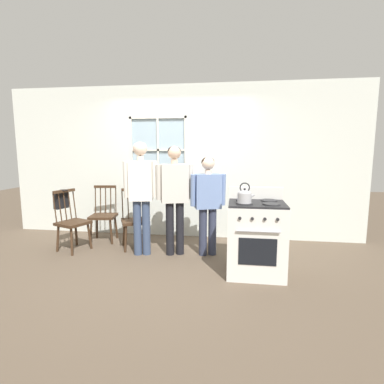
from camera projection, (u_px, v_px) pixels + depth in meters
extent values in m
plane|color=brown|center=(162.00, 263.00, 4.18)|extent=(16.00, 16.00, 0.00)
cube|color=silver|center=(73.00, 161.00, 5.66)|extent=(2.28, 0.06, 2.70)
cube|color=silver|center=(276.00, 163.00, 5.12)|extent=(3.07, 0.06, 2.70)
cube|color=silver|center=(159.00, 209.00, 5.54)|extent=(1.05, 0.06, 0.97)
cube|color=silver|center=(158.00, 101.00, 5.26)|extent=(1.05, 0.06, 0.54)
cube|color=silver|center=(158.00, 184.00, 5.40)|extent=(1.11, 0.10, 0.03)
cube|color=#9EB7C6|center=(159.00, 150.00, 5.40)|extent=(0.99, 0.01, 1.13)
cube|color=silver|center=(158.00, 150.00, 5.37)|extent=(0.04, 0.02, 1.19)
cube|color=silver|center=(158.00, 150.00, 5.37)|extent=(1.05, 0.02, 0.04)
cube|color=silver|center=(131.00, 150.00, 5.44)|extent=(0.04, 0.03, 1.19)
cube|color=silver|center=(186.00, 150.00, 5.30)|extent=(0.04, 0.03, 1.19)
cube|color=silver|center=(158.00, 117.00, 5.29)|extent=(1.05, 0.03, 0.04)
cube|color=silver|center=(159.00, 182.00, 5.45)|extent=(1.05, 0.03, 0.04)
cube|color=#3D2819|center=(73.00, 223.00, 4.67)|extent=(0.53, 0.54, 0.04)
cylinder|color=#3D2819|center=(72.00, 242.00, 4.48)|extent=(0.06, 0.08, 0.42)
cylinder|color=#3D2819|center=(90.00, 236.00, 4.77)|extent=(0.08, 0.06, 0.42)
cylinder|color=#3D2819|center=(58.00, 239.00, 4.63)|extent=(0.08, 0.06, 0.42)
cylinder|color=#3D2819|center=(76.00, 233.00, 4.93)|extent=(0.06, 0.08, 0.42)
cylinder|color=#3D2819|center=(55.00, 209.00, 4.56)|extent=(0.07, 0.04, 0.48)
cylinder|color=#3D2819|center=(60.00, 208.00, 4.64)|extent=(0.07, 0.04, 0.48)
cylinder|color=#3D2819|center=(65.00, 207.00, 4.72)|extent=(0.07, 0.04, 0.48)
cylinder|color=#3D2819|center=(70.00, 206.00, 4.80)|extent=(0.07, 0.04, 0.48)
cylinder|color=#3D2819|center=(75.00, 205.00, 4.87)|extent=(0.07, 0.04, 0.48)
cube|color=#3D2819|center=(64.00, 191.00, 4.68)|extent=(0.18, 0.37, 0.04)
cube|color=#3D2819|center=(135.00, 221.00, 4.79)|extent=(0.55, 0.54, 0.04)
cylinder|color=#3D2819|center=(126.00, 239.00, 4.62)|extent=(0.06, 0.09, 0.42)
cylinder|color=#3D2819|center=(148.00, 237.00, 4.72)|extent=(0.09, 0.06, 0.42)
cylinder|color=#3D2819|center=(124.00, 233.00, 4.92)|extent=(0.09, 0.06, 0.42)
cylinder|color=#3D2819|center=(145.00, 232.00, 5.02)|extent=(0.06, 0.09, 0.42)
cylinder|color=#3D2819|center=(122.00, 205.00, 4.86)|extent=(0.05, 0.07, 0.48)
cylinder|color=#3D2819|center=(128.00, 205.00, 4.89)|extent=(0.05, 0.07, 0.48)
cylinder|color=#3D2819|center=(134.00, 205.00, 4.91)|extent=(0.05, 0.07, 0.48)
cylinder|color=#3D2819|center=(139.00, 204.00, 4.94)|extent=(0.05, 0.07, 0.48)
cylinder|color=#3D2819|center=(145.00, 204.00, 4.96)|extent=(0.05, 0.07, 0.48)
cube|color=#3D2819|center=(133.00, 189.00, 4.88)|extent=(0.36, 0.20, 0.04)
cube|color=#3D2819|center=(103.00, 216.00, 5.14)|extent=(0.47, 0.45, 0.04)
cylinder|color=#3D2819|center=(91.00, 232.00, 5.01)|extent=(0.07, 0.07, 0.42)
cylinder|color=#3D2819|center=(111.00, 232.00, 5.01)|extent=(0.07, 0.07, 0.42)
cylinder|color=#3D2819|center=(97.00, 227.00, 5.33)|extent=(0.07, 0.07, 0.42)
cylinder|color=#3D2819|center=(116.00, 227.00, 5.33)|extent=(0.07, 0.07, 0.42)
cylinder|color=#3D2819|center=(95.00, 201.00, 5.27)|extent=(0.03, 0.07, 0.48)
cylinder|color=#3D2819|center=(101.00, 201.00, 5.27)|extent=(0.03, 0.07, 0.48)
cylinder|color=#3D2819|center=(106.00, 201.00, 5.27)|extent=(0.03, 0.07, 0.48)
cylinder|color=#3D2819|center=(111.00, 201.00, 5.27)|extent=(0.03, 0.07, 0.48)
cylinder|color=#3D2819|center=(116.00, 201.00, 5.27)|extent=(0.03, 0.07, 0.48)
cube|color=#3D2819|center=(105.00, 187.00, 5.23)|extent=(0.38, 0.09, 0.04)
cylinder|color=#384766|center=(137.00, 228.00, 4.48)|extent=(0.12, 0.12, 0.83)
cylinder|color=#384766|center=(146.00, 228.00, 4.49)|extent=(0.12, 0.12, 0.83)
cube|color=white|center=(141.00, 181.00, 4.39)|extent=(0.37, 0.27, 0.58)
cylinder|color=white|center=(126.00, 179.00, 4.35)|extent=(0.10, 0.13, 0.54)
cylinder|color=white|center=(155.00, 179.00, 4.37)|extent=(0.10, 0.13, 0.54)
cylinder|color=beige|center=(140.00, 158.00, 4.34)|extent=(0.10, 0.10, 0.07)
sphere|color=beige|center=(140.00, 149.00, 4.32)|extent=(0.20, 0.20, 0.20)
ellipsoid|color=silver|center=(140.00, 148.00, 4.33)|extent=(0.20, 0.20, 0.16)
cylinder|color=black|center=(170.00, 229.00, 4.48)|extent=(0.12, 0.12, 0.80)
cylinder|color=black|center=(180.00, 228.00, 4.50)|extent=(0.12, 0.12, 0.80)
cube|color=beige|center=(175.00, 183.00, 4.39)|extent=(0.44, 0.32, 0.56)
cylinder|color=beige|center=(159.00, 182.00, 4.33)|extent=(0.11, 0.13, 0.52)
cylinder|color=beige|center=(190.00, 182.00, 4.41)|extent=(0.11, 0.13, 0.52)
cylinder|color=beige|center=(174.00, 162.00, 4.35)|extent=(0.10, 0.10, 0.07)
sphere|color=beige|center=(174.00, 153.00, 4.33)|extent=(0.19, 0.19, 0.19)
ellipsoid|color=black|center=(174.00, 151.00, 4.34)|extent=(0.20, 0.20, 0.16)
cylinder|color=#2D3347|center=(203.00, 232.00, 4.47)|extent=(0.12, 0.12, 0.72)
cylinder|color=#2D3347|center=(212.00, 231.00, 4.49)|extent=(0.12, 0.12, 0.72)
cube|color=#6B84B7|center=(208.00, 191.00, 4.39)|extent=(0.42, 0.32, 0.50)
cylinder|color=#6B84B7|center=(193.00, 190.00, 4.33)|extent=(0.11, 0.13, 0.47)
cylinder|color=#6B84B7|center=(223.00, 190.00, 4.41)|extent=(0.11, 0.13, 0.47)
cylinder|color=beige|center=(208.00, 172.00, 4.35)|extent=(0.10, 0.10, 0.06)
sphere|color=beige|center=(208.00, 163.00, 4.33)|extent=(0.19, 0.19, 0.19)
ellipsoid|color=#332319|center=(208.00, 162.00, 4.35)|extent=(0.19, 0.19, 0.15)
cube|color=white|center=(256.00, 239.00, 3.79)|extent=(0.71, 0.64, 0.90)
cube|color=black|center=(257.00, 203.00, 3.73)|extent=(0.69, 0.61, 0.02)
cylinder|color=#2D2D30|center=(244.00, 203.00, 3.62)|extent=(0.20, 0.20, 0.02)
cylinder|color=#2D2D30|center=(271.00, 204.00, 3.57)|extent=(0.20, 0.20, 0.02)
cylinder|color=#2D2D30|center=(244.00, 200.00, 3.87)|extent=(0.20, 0.20, 0.02)
cylinder|color=#2D2D30|center=(269.00, 201.00, 3.83)|extent=(0.20, 0.20, 0.02)
cube|color=white|center=(256.00, 193.00, 4.00)|extent=(0.71, 0.06, 0.16)
cube|color=black|center=(257.00, 252.00, 3.48)|extent=(0.44, 0.01, 0.32)
cylinder|color=silver|center=(258.00, 231.00, 3.43)|extent=(0.50, 0.02, 0.02)
cylinder|color=#232326|center=(240.00, 218.00, 3.45)|extent=(0.04, 0.02, 0.04)
cylinder|color=#232326|center=(252.00, 219.00, 3.43)|extent=(0.04, 0.02, 0.04)
cylinder|color=#232326|center=(265.00, 219.00, 3.41)|extent=(0.04, 0.02, 0.04)
cylinder|color=#232326|center=(278.00, 220.00, 3.39)|extent=(0.04, 0.02, 0.04)
cylinder|color=#B7B7BC|center=(244.00, 198.00, 3.61)|extent=(0.17, 0.17, 0.12)
ellipsoid|color=#B7B7BC|center=(245.00, 193.00, 3.60)|extent=(0.16, 0.16, 0.07)
sphere|color=black|center=(245.00, 189.00, 3.60)|extent=(0.03, 0.03, 0.03)
cylinder|color=#B7B7BC|center=(251.00, 197.00, 3.60)|extent=(0.08, 0.03, 0.07)
torus|color=black|center=(245.00, 188.00, 3.59)|extent=(0.12, 0.01, 0.12)
cylinder|color=#42474C|center=(163.00, 180.00, 5.36)|extent=(0.11, 0.11, 0.10)
cylinder|color=#33261C|center=(163.00, 178.00, 5.35)|extent=(0.10, 0.10, 0.01)
cone|color=#388447|center=(164.00, 174.00, 5.35)|extent=(0.05, 0.04, 0.13)
cone|color=#388447|center=(163.00, 176.00, 5.37)|extent=(0.04, 0.05, 0.06)
cone|color=#388447|center=(162.00, 174.00, 5.35)|extent=(0.07, 0.04, 0.13)
cone|color=#388447|center=(163.00, 176.00, 5.34)|extent=(0.04, 0.04, 0.08)
cone|color=#388447|center=(164.00, 175.00, 5.33)|extent=(0.05, 0.05, 0.10)
cube|color=black|center=(61.00, 200.00, 4.75)|extent=(0.16, 0.24, 0.26)
torus|color=black|center=(64.00, 190.00, 4.68)|extent=(0.16, 0.16, 0.01)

